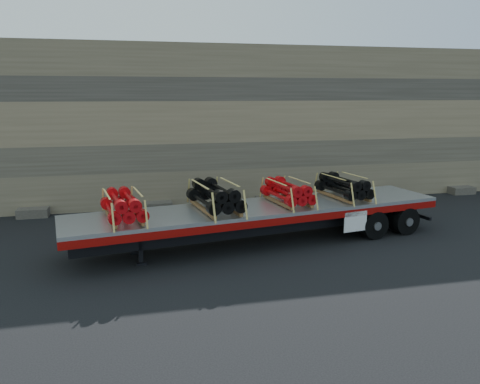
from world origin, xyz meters
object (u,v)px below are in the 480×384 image
at_px(trailer, 261,224).
at_px(bundle_front, 123,207).
at_px(bundle_rear, 343,187).
at_px(bundle_midrear, 287,192).
at_px(bundle_midfront, 215,197).

distance_m(trailer, bundle_front, 4.58).
xyz_separation_m(trailer, bundle_rear, (3.19, 0.52, 1.02)).
distance_m(trailer, bundle_rear, 3.39).
height_order(trailer, bundle_midrear, bundle_midrear).
xyz_separation_m(trailer, bundle_front, (-4.41, -0.71, 1.02)).
relative_size(trailer, bundle_rear, 5.90).
bearing_deg(bundle_midrear, bundle_midfront, -180.00).
distance_m(trailer, bundle_midrear, 1.41).
height_order(bundle_midfront, bundle_midrear, bundle_midfront).
height_order(trailer, bundle_midfront, bundle_midfront).
distance_m(bundle_front, bundle_midrear, 5.45).
distance_m(bundle_front, bundle_midfront, 2.87).
bearing_deg(bundle_rear, trailer, -180.00).
height_order(bundle_front, bundle_midfront, bundle_midfront).
height_order(bundle_front, bundle_midrear, bundle_front).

